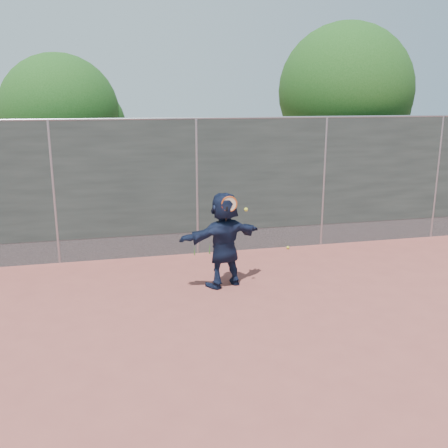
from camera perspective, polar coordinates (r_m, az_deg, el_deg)
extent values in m
plane|color=#9E4C42|center=(8.17, 1.44, -10.62)|extent=(80.00, 80.00, 0.00)
imported|color=#141C37|center=(9.19, 0.00, -1.80)|extent=(1.74, 1.00, 1.78)
sphere|color=yellow|center=(11.72, 7.31, -2.69)|extent=(0.07, 0.07, 0.07)
cube|color=#38423D|center=(10.96, -3.13, 5.43)|extent=(20.00, 0.04, 2.50)
cube|color=slate|center=(11.29, -3.03, -2.11)|extent=(20.00, 0.03, 0.50)
cylinder|color=gray|center=(10.84, -3.22, 11.97)|extent=(20.00, 0.05, 0.05)
cylinder|color=gray|center=(10.90, -18.86, 3.29)|extent=(0.06, 0.06, 3.00)
cylinder|color=gray|center=(11.00, -3.11, 4.14)|extent=(0.06, 0.06, 3.00)
cylinder|color=gray|center=(11.89, 11.31, 4.66)|extent=(0.06, 0.06, 3.00)
cylinder|color=gray|center=(13.40, 23.13, 4.86)|extent=(0.06, 0.06, 3.00)
torus|color=#C24512|center=(8.84, 0.61, 2.29)|extent=(0.29, 0.03, 0.29)
cylinder|color=beige|center=(8.84, 0.61, 2.29)|extent=(0.25, 0.01, 0.25)
cylinder|color=black|center=(8.89, 0.26, 1.04)|extent=(0.03, 0.13, 0.33)
sphere|color=yellow|center=(8.91, 2.53, 1.67)|extent=(0.07, 0.07, 0.07)
cylinder|color=#382314|center=(14.52, 13.13, 5.49)|extent=(0.28, 0.28, 2.60)
sphere|color=#23561C|center=(14.36, 13.67, 14.55)|extent=(3.60, 3.60, 3.60)
sphere|color=#23561C|center=(14.87, 15.78, 13.01)|extent=(2.52, 2.52, 2.52)
cylinder|color=#382314|center=(13.91, -17.62, 3.97)|extent=(0.28, 0.28, 2.20)
sphere|color=#23561C|center=(13.71, -18.24, 11.90)|extent=(3.00, 3.00, 3.00)
sphere|color=#23561C|center=(13.89, -15.57, 10.87)|extent=(2.10, 2.10, 2.10)
cone|color=#387226|center=(11.26, -1.66, -2.78)|extent=(0.03, 0.03, 0.26)
cone|color=#387226|center=(11.33, -0.19, -2.56)|extent=(0.03, 0.03, 0.30)
cone|color=#387226|center=(11.18, -3.40, -3.03)|extent=(0.03, 0.03, 0.22)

